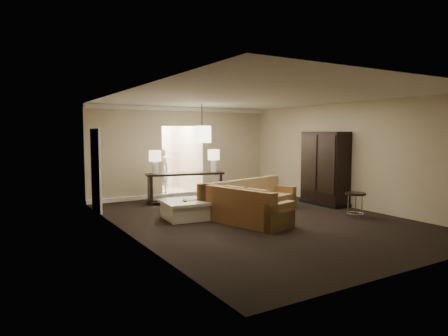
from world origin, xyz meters
TOP-DOWN VIEW (x-y plane):
  - ground at (0.00, 0.00)m, footprint 8.00×8.00m
  - wall_back at (0.00, 4.00)m, footprint 6.00×0.04m
  - wall_front at (0.00, -4.00)m, footprint 6.00×0.04m
  - wall_left at (-3.00, 0.00)m, footprint 0.04×8.00m
  - wall_right at (3.00, 0.00)m, footprint 0.04×8.00m
  - ceiling at (0.00, 0.00)m, footprint 6.00×8.00m
  - crown_molding at (0.00, 3.95)m, footprint 6.00×0.10m
  - baseboard at (0.00, 3.95)m, footprint 6.00×0.10m
  - side_door at (-2.97, 2.80)m, footprint 0.05×0.90m
  - foyer at (0.00, 5.34)m, footprint 1.44×2.02m
  - sectional_sofa at (0.06, 0.28)m, footprint 2.88×2.72m
  - coffee_table at (-1.40, 0.86)m, footprint 1.15×1.15m
  - console_table at (-0.47, 2.85)m, footprint 2.27×0.94m
  - armoire at (2.69, 0.54)m, footprint 0.60×1.41m
  - drink_table at (2.05, -1.10)m, footprint 0.48×0.48m
  - table_lamp_left at (-1.30, 3.02)m, footprint 0.34×0.34m
  - table_lamp_right at (0.37, 2.68)m, footprint 0.34×0.34m
  - pendant_light at (0.00, 2.70)m, footprint 0.38×0.38m
  - person at (-0.45, 4.72)m, footprint 0.62×0.43m

SIDE VIEW (x-z plane):
  - ground at x=0.00m, z-range 0.00..0.00m
  - baseboard at x=0.00m, z-range 0.00..0.12m
  - coffee_table at x=-1.40m, z-range 0.00..0.44m
  - sectional_sofa at x=0.06m, z-range -0.08..0.74m
  - drink_table at x=2.05m, z-range 0.13..0.72m
  - console_table at x=-0.47m, z-range 0.08..0.94m
  - person at x=-0.45m, z-range 0.00..1.66m
  - armoire at x=2.69m, z-range -0.04..1.98m
  - side_door at x=-2.97m, z-range 0.00..2.10m
  - table_lamp_left at x=-1.30m, z-range 0.96..1.62m
  - table_lamp_right at x=0.37m, z-range 0.96..1.62m
  - foyer at x=0.00m, z-range -0.10..2.70m
  - wall_back at x=0.00m, z-range 0.00..2.80m
  - wall_front at x=0.00m, z-range 0.00..2.80m
  - wall_left at x=-3.00m, z-range 0.00..2.80m
  - wall_right at x=3.00m, z-range 0.00..2.80m
  - pendant_light at x=0.00m, z-range 1.41..2.50m
  - crown_molding at x=0.00m, z-range 2.67..2.79m
  - ceiling at x=0.00m, z-range 2.79..2.81m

